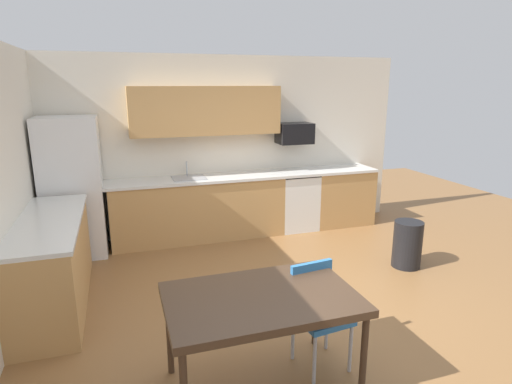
# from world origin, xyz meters

# --- Properties ---
(ground_plane) EXTENTS (12.00, 12.00, 0.00)m
(ground_plane) POSITION_xyz_m (0.00, 0.00, 0.00)
(ground_plane) COLOR olive
(wall_back) EXTENTS (5.80, 0.10, 2.70)m
(wall_back) POSITION_xyz_m (0.00, 2.65, 1.35)
(wall_back) COLOR silver
(wall_back) RESTS_ON ground
(cabinet_run_back) EXTENTS (2.54, 0.60, 0.90)m
(cabinet_run_back) POSITION_xyz_m (-0.48, 2.30, 0.45)
(cabinet_run_back) COLOR tan
(cabinet_run_back) RESTS_ON ground
(cabinet_run_back_right) EXTENTS (1.01, 0.60, 0.90)m
(cabinet_run_back_right) POSITION_xyz_m (1.90, 2.30, 0.45)
(cabinet_run_back_right) COLOR tan
(cabinet_run_back_right) RESTS_ON ground
(cabinet_run_left) EXTENTS (0.60, 2.00, 0.90)m
(cabinet_run_left) POSITION_xyz_m (-2.30, 0.80, 0.45)
(cabinet_run_left) COLOR tan
(cabinet_run_left) RESTS_ON ground
(countertop_back) EXTENTS (4.80, 0.64, 0.04)m
(countertop_back) POSITION_xyz_m (0.00, 2.30, 0.92)
(countertop_back) COLOR silver
(countertop_back) RESTS_ON cabinet_run_back
(countertop_left) EXTENTS (0.64, 2.00, 0.04)m
(countertop_left) POSITION_xyz_m (-2.30, 0.80, 0.92)
(countertop_left) COLOR silver
(countertop_left) RESTS_ON cabinet_run_left
(upper_cabinets_back) EXTENTS (2.20, 0.34, 0.70)m
(upper_cabinets_back) POSITION_xyz_m (-0.30, 2.43, 1.90)
(upper_cabinets_back) COLOR tan
(refrigerator) EXTENTS (0.76, 0.70, 1.87)m
(refrigerator) POSITION_xyz_m (-2.18, 2.22, 0.94)
(refrigerator) COLOR white
(refrigerator) RESTS_ON ground
(oven_range) EXTENTS (0.60, 0.60, 0.91)m
(oven_range) POSITION_xyz_m (1.09, 2.30, 0.46)
(oven_range) COLOR white
(oven_range) RESTS_ON ground
(microwave) EXTENTS (0.54, 0.36, 0.32)m
(microwave) POSITION_xyz_m (1.09, 2.40, 1.53)
(microwave) COLOR black
(sink_basin) EXTENTS (0.48, 0.40, 0.14)m
(sink_basin) POSITION_xyz_m (-0.61, 2.30, 0.88)
(sink_basin) COLOR #A5A8AD
(sink_basin) RESTS_ON countertop_back
(sink_faucet) EXTENTS (0.02, 0.02, 0.24)m
(sink_faucet) POSITION_xyz_m (-0.61, 2.48, 1.04)
(sink_faucet) COLOR #B2B5BA
(sink_faucet) RESTS_ON countertop_back
(dining_table) EXTENTS (1.40, 0.90, 0.78)m
(dining_table) POSITION_xyz_m (-0.64, -1.10, 0.72)
(dining_table) COLOR #422D1E
(dining_table) RESTS_ON ground
(chair_near_table) EXTENTS (0.44, 0.44, 0.85)m
(chair_near_table) POSITION_xyz_m (-0.10, -0.93, 0.50)
(chair_near_table) COLOR #2D72B7
(chair_near_table) RESTS_ON ground
(trash_bin) EXTENTS (0.36, 0.36, 0.60)m
(trash_bin) POSITION_xyz_m (1.85, 0.45, 0.30)
(trash_bin) COLOR black
(trash_bin) RESTS_ON ground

